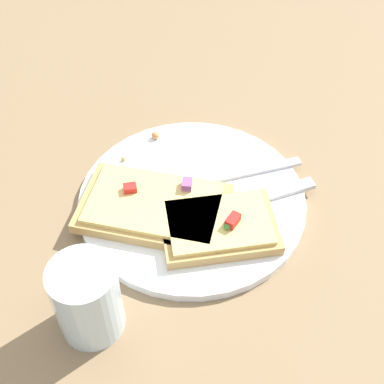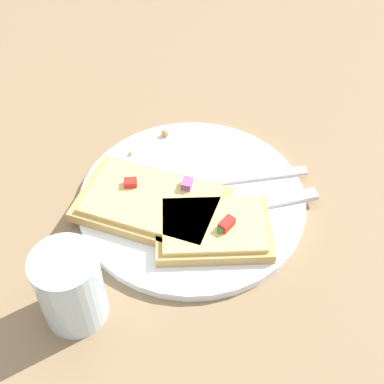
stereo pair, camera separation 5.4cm
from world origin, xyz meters
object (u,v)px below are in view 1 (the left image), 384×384
object	(u,v)px
pizza_slice_main	(154,207)
drinking_glass	(87,299)
plate	(192,200)
fork	(211,180)
knife	(252,203)
pizza_slice_corner	(219,226)

from	to	relation	value
pizza_slice_main	drinking_glass	world-z (taller)	drinking_glass
plate	fork	bearing A→B (deg)	134.30
knife	pizza_slice_corner	size ratio (longest dim) A/B	1.42
pizza_slice_corner	fork	bearing A→B (deg)	-93.69
pizza_slice_corner	drinking_glass	distance (m)	0.18
fork	knife	distance (m)	0.07
plate	pizza_slice_main	size ratio (longest dim) A/B	1.41
pizza_slice_main	pizza_slice_corner	size ratio (longest dim) A/B	1.43
knife	fork	bearing A→B (deg)	-58.63
pizza_slice_corner	drinking_glass	size ratio (longest dim) A/B	1.49
pizza_slice_main	drinking_glass	distance (m)	0.16
pizza_slice_corner	plate	bearing A→B (deg)	-68.31
knife	pizza_slice_main	size ratio (longest dim) A/B	1.00
plate	knife	xyz separation A→B (m)	(0.02, 0.07, 0.01)
fork	pizza_slice_main	size ratio (longest dim) A/B	1.09
drinking_glass	pizza_slice_main	bearing A→B (deg)	153.35
knife	pizza_slice_main	xyz separation A→B (m)	(0.00, -0.12, 0.01)
plate	drinking_glass	size ratio (longest dim) A/B	3.00
fork	pizza_slice_corner	world-z (taller)	pizza_slice_corner
knife	drinking_glass	xyz separation A→B (m)	(0.14, -0.19, 0.03)
fork	knife	world-z (taller)	knife
knife	pizza_slice_corner	xyz separation A→B (m)	(0.04, -0.05, 0.01)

